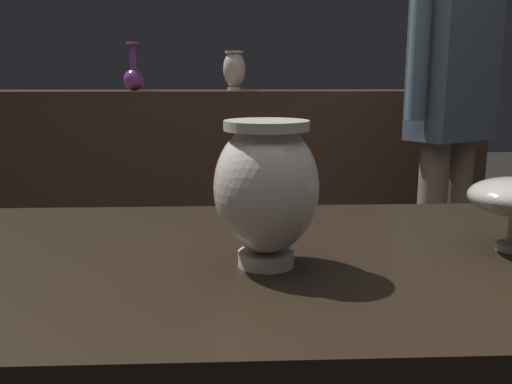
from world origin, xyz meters
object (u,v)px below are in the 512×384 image
object	(u,v)px
visitor_near_right	(452,96)
vase_centerpiece	(266,187)
shelf_vase_left	(134,76)
shelf_vase_center	(234,69)

from	to	relation	value
visitor_near_right	vase_centerpiece	bearing A→B (deg)	27.25
vase_centerpiece	shelf_vase_left	world-z (taller)	shelf_vase_left
vase_centerpiece	shelf_vase_center	size ratio (longest dim) A/B	1.00
shelf_vase_left	shelf_vase_center	distance (m)	0.52
shelf_vase_left	shelf_vase_center	world-z (taller)	shelf_vase_left
vase_centerpiece	shelf_vase_left	distance (m)	2.29
shelf_vase_left	shelf_vase_center	size ratio (longest dim) A/B	1.21
shelf_vase_left	shelf_vase_center	xyz separation A→B (m)	(0.52, -0.00, 0.04)
vase_centerpiece	shelf_vase_center	xyz separation A→B (m)	(-0.03, 2.22, 0.19)
shelf_vase_left	shelf_vase_center	bearing A→B (deg)	-0.09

